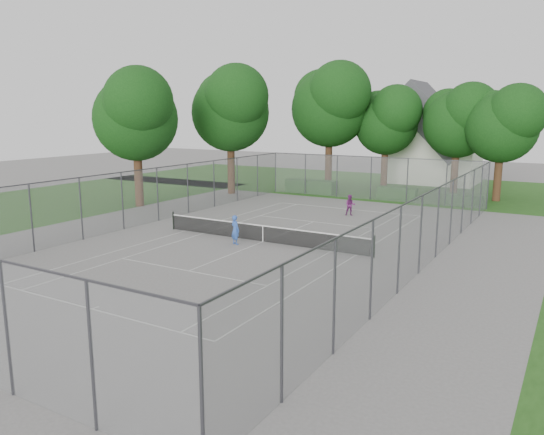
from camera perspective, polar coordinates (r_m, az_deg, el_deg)
The scene contains 18 objects.
ground at distance 29.23m, azimuth -0.99°, elevation -2.63°, with size 120.00×120.00×0.00m, color slate.
grass_far at distance 52.83m, azimuth 13.86°, elevation 3.23°, with size 60.00×20.00×0.00m, color #214C15.
grass_left at distance 44.60m, azimuth -25.92°, elevation 1.03°, with size 16.00×40.00×0.00m, color #214C15.
court_markings at distance 29.23m, azimuth -0.99°, elevation -2.62°, with size 11.03×23.83×0.01m.
tennis_net at distance 29.11m, azimuth -1.00°, elevation -1.66°, with size 12.87×0.10×1.10m.
perimeter_fence at distance 28.86m, azimuth -1.00°, elevation 0.86°, with size 18.08×34.08×3.52m.
tree_far_left at distance 49.87m, azimuth 6.30°, elevation 12.22°, with size 8.06×7.36×11.59m.
tree_far_midleft at distance 50.44m, azimuth 12.26°, elevation 10.40°, with size 6.62×6.05×9.52m.
tree_far_midright at distance 48.52m, azimuth 19.46°, elevation 10.03°, with size 6.64×6.07×9.55m.
tree_far_right at distance 46.04m, azimuth 23.62°, elevation 9.45°, with size 6.43×5.87×9.25m.
tree_side_back at distance 46.57m, azimuth -4.47°, elevation 11.88°, with size 7.70×7.03×11.06m.
tree_side_front at distance 41.14m, azimuth -14.47°, elevation 10.97°, with size 7.18×6.56×10.32m.
hedge_left at distance 47.49m, azimuth 4.22°, elevation 3.37°, with size 4.58×1.38×1.15m, color #1B4416.
hedge_mid at distance 44.85m, azimuth 13.31°, elevation 2.55°, with size 3.20×0.91×1.01m, color #1B4416.
hedge_right at distance 43.58m, azimuth 20.00°, elevation 1.80°, with size 2.70×0.99×0.81m, color #1B4416.
house at distance 56.52m, azimuth 17.25°, elevation 7.74°, with size 8.20×6.36×10.21m.
girl_player at distance 28.60m, azimuth -3.97°, elevation -1.32°, with size 0.58×0.38×1.60m, color blue.
woman_player at distance 37.03m, azimuth 8.41°, elevation 1.33°, with size 0.71×0.55×1.46m, color #6D2465.
Camera 1 is at (14.78, -24.24, 6.94)m, focal length 35.00 mm.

